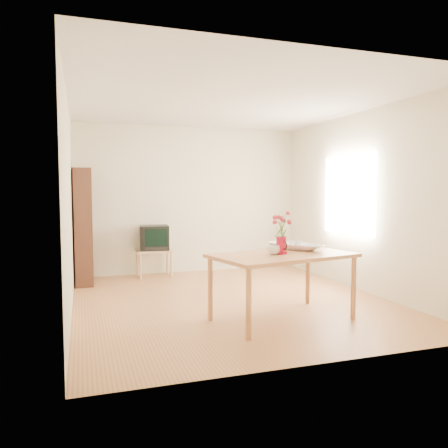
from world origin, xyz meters
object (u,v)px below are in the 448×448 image
object	(u,v)px
table	(283,260)
bowl	(296,231)
mug	(274,250)
pitcher	(281,246)
television	(154,237)

from	to	relation	value
table	bowl	bearing A→B (deg)	29.71
mug	pitcher	bearing A→B (deg)	171.94
mug	bowl	world-z (taller)	bowl
bowl	television	world-z (taller)	bowl
pitcher	television	size ratio (longest dim) A/B	0.40
pitcher	mug	bearing A→B (deg)	-172.01
table	bowl	size ratio (longest dim) A/B	3.68
pitcher	table	bearing A→B (deg)	10.79
television	pitcher	bearing A→B (deg)	-66.50
pitcher	bowl	world-z (taller)	bowl
table	television	bearing A→B (deg)	95.54
pitcher	bowl	size ratio (longest dim) A/B	0.45
bowl	television	bearing A→B (deg)	115.32
pitcher	television	world-z (taller)	pitcher
table	mug	distance (m)	0.18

